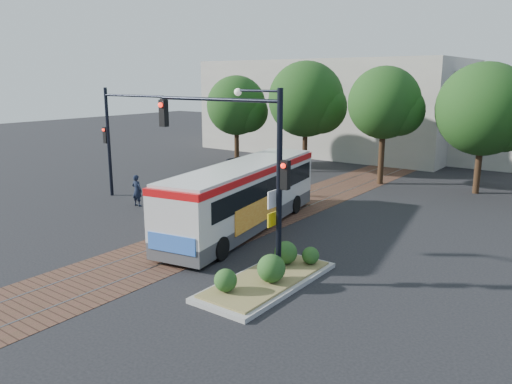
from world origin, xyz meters
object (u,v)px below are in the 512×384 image
officer (137,190)px  parked_car (257,169)px  signal_pole_main (247,153)px  traffic_island (269,273)px  city_bus (244,193)px  signal_pole_left (121,128)px

officer → parked_car: size_ratio=0.39×
signal_pole_main → parked_car: signal_pole_main is taller
traffic_island → officer: officer is taller
city_bus → traffic_island: (4.35, -4.29, -1.27)m
traffic_island → signal_pole_main: size_ratio=0.87×
traffic_island → signal_pole_left: bearing=159.6°
officer → traffic_island: bearing=153.9°
signal_pole_main → city_bus: bearing=128.9°
officer → city_bus: bearing=175.4°
signal_pole_main → officer: bearing=158.5°
signal_pole_left → officer: bearing=-21.4°
signal_pole_main → signal_pole_left: bearing=158.6°
signal_pole_main → signal_pole_left: signal_pole_main is taller
signal_pole_left → signal_pole_main: bearing=-21.4°
signal_pole_left → officer: 3.69m
signal_pole_main → signal_pole_left: 13.14m
traffic_island → parked_car: bearing=127.6°
signal_pole_left → officer: size_ratio=3.64×
city_bus → traffic_island: size_ratio=2.11×
traffic_island → officer: 12.00m
signal_pole_main → signal_pole_left: size_ratio=1.00×
city_bus → signal_pole_left: 9.15m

